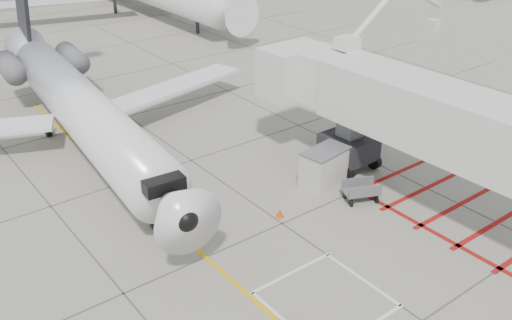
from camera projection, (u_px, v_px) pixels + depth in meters
ground_plane at (344, 267)px, 23.57m from camera, size 260.00×260.00×0.00m
regional_jet at (92, 95)px, 29.72m from camera, size 27.54×33.39×8.19m
jet_bridge at (461, 140)px, 24.97m from camera, size 10.07×20.55×8.14m
baggage_cart at (361, 191)px, 27.98m from camera, size 1.97×1.65×1.07m
ground_power_unit at (325, 167)px, 29.21m from camera, size 2.67×1.79×1.97m
cone_nose at (186, 223)px, 25.98m from camera, size 0.39×0.39×0.54m
cone_side at (280, 212)px, 26.82m from camera, size 0.33×0.33×0.45m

